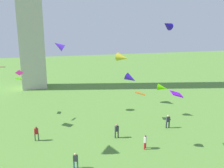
# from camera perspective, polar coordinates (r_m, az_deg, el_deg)

# --- Properties ---
(person_0) EXTENTS (0.57, 0.32, 1.84)m
(person_0) POSITION_cam_1_polar(r_m,az_deg,el_deg) (31.67, 13.94, -8.96)
(person_0) COLOR #1E2333
(person_0) RESTS_ON ground_plane
(person_2) EXTENTS (0.48, 0.47, 1.64)m
(person_2) POSITION_cam_1_polar(r_m,az_deg,el_deg) (25.95, 8.37, -14.04)
(person_2) COLOR red
(person_2) RESTS_ON ground_plane
(person_3) EXTENTS (0.48, 0.41, 1.61)m
(person_3) POSITION_cam_1_polar(r_m,az_deg,el_deg) (22.70, -9.20, -18.35)
(person_3) COLOR #235693
(person_3) RESTS_ON ground_plane
(person_4) EXTENTS (0.55, 0.28, 1.79)m
(person_4) POSITION_cam_1_polar(r_m,az_deg,el_deg) (28.82, -18.55, -11.58)
(person_4) COLOR #51754C
(person_4) RESTS_ON ground_plane
(person_5) EXTENTS (0.55, 0.30, 1.78)m
(person_5) POSITION_cam_1_polar(r_m,az_deg,el_deg) (28.07, 1.20, -11.55)
(person_5) COLOR #2D3338
(person_5) RESTS_ON ground_plane
(kite_flying_0) EXTENTS (2.09, 1.44, 1.79)m
(kite_flying_0) POSITION_cam_1_polar(r_m,az_deg,el_deg) (36.09, -13.27, 9.43)
(kite_flying_0) COLOR #5226DC
(kite_flying_1) EXTENTS (1.74, 1.52, 0.52)m
(kite_flying_1) POSITION_cam_1_polar(r_m,az_deg,el_deg) (33.02, 7.03, -2.32)
(kite_flying_1) COLOR orange
(kite_flying_3) EXTENTS (1.48, 1.51, 1.15)m
(kite_flying_3) POSITION_cam_1_polar(r_m,az_deg,el_deg) (23.55, 4.77, 1.40)
(kite_flying_3) COLOR #3B1DCB
(kite_flying_4) EXTENTS (1.05, 1.13, 0.61)m
(kite_flying_4) POSITION_cam_1_polar(r_m,az_deg,el_deg) (34.32, -22.36, 2.66)
(kite_flying_4) COLOR #CE237D
(kite_flying_5) EXTENTS (1.64, 1.91, 0.40)m
(kite_flying_5) POSITION_cam_1_polar(r_m,az_deg,el_deg) (24.82, 15.94, -2.42)
(kite_flying_5) COLOR #7106CC
(kite_flying_6) EXTENTS (1.82, 1.78, 1.17)m
(kite_flying_6) POSITION_cam_1_polar(r_m,az_deg,el_deg) (34.90, 12.57, -0.93)
(kite_flying_6) COLOR #5ADA05
(kite_flying_7) EXTENTS (1.20, 1.40, 0.46)m
(kite_flying_7) POSITION_cam_1_polar(r_m,az_deg,el_deg) (37.64, -22.40, 1.22)
(kite_flying_7) COLOR #55D912
(kite_flying_8) EXTENTS (2.44, 2.64, 1.66)m
(kite_flying_8) POSITION_cam_1_polar(r_m,az_deg,el_deg) (39.31, 2.70, 6.70)
(kite_flying_8) COLOR gold
(kite_flying_11) EXTENTS (1.75, 1.43, 1.28)m
(kite_flying_11) POSITION_cam_1_polar(r_m,az_deg,el_deg) (28.97, 13.77, 14.26)
(kite_flying_11) COLOR #2311BF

